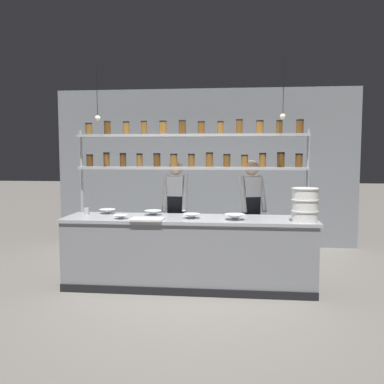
{
  "coord_description": "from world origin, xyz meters",
  "views": [
    {
      "loc": [
        0.63,
        -5.44,
        1.76
      ],
      "look_at": [
        0.02,
        0.2,
        1.24
      ],
      "focal_mm": 40.0,
      "sensor_mm": 36.0,
      "label": 1
    }
  ],
  "objects_px": {
    "chef_left": "(176,209)",
    "prep_bowl_center_back": "(121,217)",
    "prep_bowl_near_right": "(235,217)",
    "serving_cup_front": "(86,211)",
    "prep_bowl_near_left": "(107,211)",
    "cutting_board": "(147,219)",
    "prep_bowl_center_front": "(191,216)",
    "prep_bowl_far_left": "(153,213)",
    "spice_shelf_unit": "(193,153)",
    "container_stack": "(305,205)",
    "chef_center": "(251,210)"
  },
  "relations": [
    {
      "from": "prep_bowl_far_left",
      "to": "chef_left",
      "type": "bearing_deg",
      "value": 59.75
    },
    {
      "from": "prep_bowl_center_front",
      "to": "container_stack",
      "type": "bearing_deg",
      "value": -5.1
    },
    {
      "from": "chef_center",
      "to": "prep_bowl_center_back",
      "type": "xyz_separation_m",
      "value": [
        -1.67,
        -0.83,
        -0.0
      ]
    },
    {
      "from": "prep_bowl_center_front",
      "to": "serving_cup_front",
      "type": "bearing_deg",
      "value": 172.55
    },
    {
      "from": "prep_bowl_near_left",
      "to": "chef_left",
      "type": "bearing_deg",
      "value": 21.39
    },
    {
      "from": "chef_left",
      "to": "chef_center",
      "type": "relative_size",
      "value": 1.0
    },
    {
      "from": "spice_shelf_unit",
      "to": "prep_bowl_center_front",
      "type": "relative_size",
      "value": 14.33
    },
    {
      "from": "chef_left",
      "to": "prep_bowl_center_front",
      "type": "xyz_separation_m",
      "value": [
        0.3,
        -0.65,
        -0.0
      ]
    },
    {
      "from": "spice_shelf_unit",
      "to": "prep_bowl_center_front",
      "type": "height_order",
      "value": "spice_shelf_unit"
    },
    {
      "from": "spice_shelf_unit",
      "to": "prep_bowl_far_left",
      "type": "relative_size",
      "value": 13.44
    },
    {
      "from": "container_stack",
      "to": "prep_bowl_far_left",
      "type": "xyz_separation_m",
      "value": [
        -1.94,
        0.35,
        -0.18
      ]
    },
    {
      "from": "prep_bowl_near_right",
      "to": "prep_bowl_far_left",
      "type": "distance_m",
      "value": 1.14
    },
    {
      "from": "spice_shelf_unit",
      "to": "prep_bowl_center_back",
      "type": "relative_size",
      "value": 17.28
    },
    {
      "from": "cutting_board",
      "to": "prep_bowl_near_left",
      "type": "xyz_separation_m",
      "value": [
        -0.67,
        0.52,
        0.02
      ]
    },
    {
      "from": "chef_left",
      "to": "prep_bowl_near_left",
      "type": "height_order",
      "value": "chef_left"
    },
    {
      "from": "prep_bowl_near_right",
      "to": "serving_cup_front",
      "type": "relative_size",
      "value": 2.9
    },
    {
      "from": "cutting_board",
      "to": "serving_cup_front",
      "type": "bearing_deg",
      "value": 156.36
    },
    {
      "from": "cutting_board",
      "to": "prep_bowl_far_left",
      "type": "relative_size",
      "value": 1.71
    },
    {
      "from": "chef_left",
      "to": "prep_bowl_center_front",
      "type": "height_order",
      "value": "chef_left"
    },
    {
      "from": "prep_bowl_center_front",
      "to": "prep_bowl_far_left",
      "type": "height_order",
      "value": "prep_bowl_far_left"
    },
    {
      "from": "prep_bowl_near_right",
      "to": "serving_cup_front",
      "type": "xyz_separation_m",
      "value": [
        -2.01,
        0.25,
        0.01
      ]
    },
    {
      "from": "chef_center",
      "to": "serving_cup_front",
      "type": "height_order",
      "value": "chef_center"
    },
    {
      "from": "chef_left",
      "to": "prep_bowl_near_right",
      "type": "distance_m",
      "value": 1.11
    },
    {
      "from": "prep_bowl_center_back",
      "to": "serving_cup_front",
      "type": "xyz_separation_m",
      "value": [
        -0.57,
        0.32,
        0.02
      ]
    },
    {
      "from": "prep_bowl_center_back",
      "to": "serving_cup_front",
      "type": "bearing_deg",
      "value": 150.49
    },
    {
      "from": "spice_shelf_unit",
      "to": "prep_bowl_near_right",
      "type": "xyz_separation_m",
      "value": [
        0.58,
        -0.44,
        -0.8
      ]
    },
    {
      "from": "container_stack",
      "to": "cutting_board",
      "type": "xyz_separation_m",
      "value": [
        -1.93,
        -0.09,
        -0.19
      ]
    },
    {
      "from": "container_stack",
      "to": "prep_bowl_near_right",
      "type": "height_order",
      "value": "container_stack"
    },
    {
      "from": "spice_shelf_unit",
      "to": "cutting_board",
      "type": "bearing_deg",
      "value": -129.81
    },
    {
      "from": "cutting_board",
      "to": "prep_bowl_center_front",
      "type": "distance_m",
      "value": 0.57
    },
    {
      "from": "prep_bowl_center_back",
      "to": "container_stack",
      "type": "bearing_deg",
      "value": 0.14
    },
    {
      "from": "container_stack",
      "to": "cutting_board",
      "type": "relative_size",
      "value": 1.03
    },
    {
      "from": "container_stack",
      "to": "prep_bowl_center_front",
      "type": "height_order",
      "value": "container_stack"
    },
    {
      "from": "prep_bowl_near_left",
      "to": "serving_cup_front",
      "type": "distance_m",
      "value": 0.28
    },
    {
      "from": "chef_center",
      "to": "prep_bowl_center_back",
      "type": "distance_m",
      "value": 1.87
    },
    {
      "from": "prep_bowl_near_left",
      "to": "prep_bowl_far_left",
      "type": "xyz_separation_m",
      "value": [
        0.65,
        -0.07,
        0.0
      ]
    },
    {
      "from": "prep_bowl_center_back",
      "to": "prep_bowl_near_right",
      "type": "height_order",
      "value": "prep_bowl_near_right"
    },
    {
      "from": "cutting_board",
      "to": "serving_cup_front",
      "type": "relative_size",
      "value": 4.49
    },
    {
      "from": "spice_shelf_unit",
      "to": "prep_bowl_center_back",
      "type": "xyz_separation_m",
      "value": [
        -0.87,
        -0.52,
        -0.81
      ]
    },
    {
      "from": "container_stack",
      "to": "prep_bowl_near_left",
      "type": "height_order",
      "value": "container_stack"
    },
    {
      "from": "spice_shelf_unit",
      "to": "prep_bowl_near_left",
      "type": "relative_size",
      "value": 13.94
    },
    {
      "from": "chef_left",
      "to": "chef_center",
      "type": "distance_m",
      "value": 1.08
    },
    {
      "from": "chef_left",
      "to": "prep_bowl_center_front",
      "type": "distance_m",
      "value": 0.72
    },
    {
      "from": "spice_shelf_unit",
      "to": "prep_bowl_near_left",
      "type": "xyz_separation_m",
      "value": [
        -1.18,
        -0.09,
        -0.8
      ]
    },
    {
      "from": "chef_left",
      "to": "prep_bowl_center_back",
      "type": "height_order",
      "value": "chef_left"
    },
    {
      "from": "chef_left",
      "to": "prep_bowl_center_back",
      "type": "xyz_separation_m",
      "value": [
        -0.59,
        -0.78,
        -0.01
      ]
    },
    {
      "from": "container_stack",
      "to": "serving_cup_front",
      "type": "height_order",
      "value": "container_stack"
    },
    {
      "from": "spice_shelf_unit",
      "to": "chef_center",
      "type": "bearing_deg",
      "value": 21.18
    },
    {
      "from": "spice_shelf_unit",
      "to": "serving_cup_front",
      "type": "xyz_separation_m",
      "value": [
        -1.43,
        -0.2,
        -0.79
      ]
    },
    {
      "from": "chef_left",
      "to": "prep_bowl_center_front",
      "type": "bearing_deg",
      "value": -63.38
    }
  ]
}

